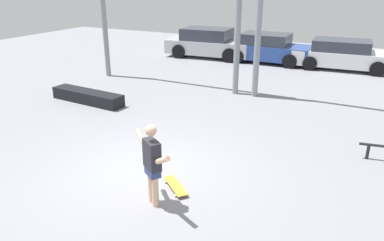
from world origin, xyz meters
The scene contains 8 objects.
ground_plane centered at (0.00, 0.00, 0.00)m, with size 36.00×36.00×0.00m, color gray.
skateboarder centered at (0.76, -0.90, 0.83)m, with size 1.16×0.83×1.51m.
skateboard centered at (0.87, -0.30, 0.06)m, with size 0.75×0.67×0.08m.
grind_box centered at (-4.24, 3.05, 0.19)m, with size 2.64×0.56×0.38m, color black.
canopy_support_right centered at (3.11, 6.13, 3.17)m, with size 5.72×0.20×5.08m.
parked_car_silver centered at (-3.78, 11.47, 0.69)m, with size 4.34×2.19×1.42m.
parked_car_blue centered at (-0.82, 11.62, 0.64)m, with size 3.94×1.93×1.33m.
parked_car_white centered at (2.53, 11.73, 0.61)m, with size 4.38×2.08×1.26m.
Camera 1 is at (3.96, -5.70, 3.80)m, focal length 35.00 mm.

